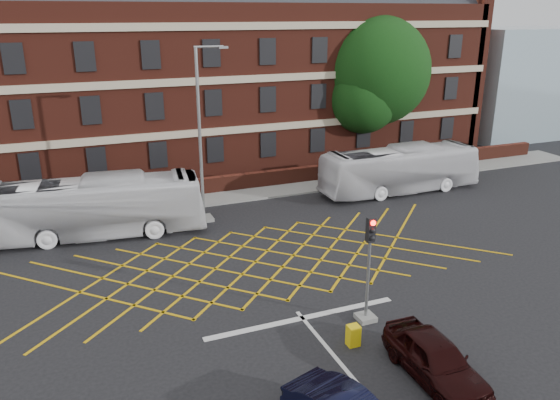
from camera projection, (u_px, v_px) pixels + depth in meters
name	position (u px, v px, depth m)	size (l,w,h in m)	color
ground	(270.00, 280.00, 24.49)	(120.00, 120.00, 0.00)	black
victorian_building	(168.00, 62.00, 41.28)	(51.00, 12.17, 20.40)	#562016
boundary_wall	(199.00, 187.00, 35.70)	(56.00, 0.50, 1.10)	#532016
far_pavement	(203.00, 199.00, 34.98)	(60.00, 3.00, 0.12)	slate
glass_block	(517.00, 81.00, 53.33)	(14.00, 10.00, 10.00)	#99B2BF
box_junction_hatching	(255.00, 262.00, 26.24)	(11.50, 0.12, 0.02)	#CC990C
stop_line	(302.00, 318.00, 21.42)	(8.00, 0.30, 0.02)	silver
bus_left	(93.00, 207.00, 28.82)	(2.72, 11.64, 3.24)	silver
bus_right	(400.00, 170.00, 36.04)	(2.58, 11.01, 3.07)	silver
car_maroon	(435.00, 359.00, 17.70)	(1.74, 4.32, 1.47)	black
deciduous_tree	(375.00, 78.00, 42.54)	(8.46, 8.43, 11.27)	black
traffic_light_near	(368.00, 279.00, 20.74)	(0.70, 0.70, 4.27)	slate
street_lamp	(202.00, 163.00, 30.42)	(2.25, 1.00, 9.73)	slate
utility_cabinet	(353.00, 335.00, 19.58)	(0.44, 0.38, 0.80)	yellow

